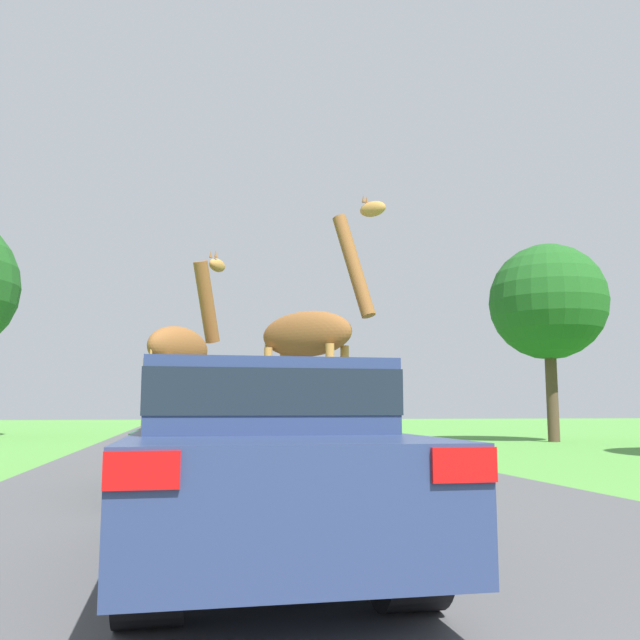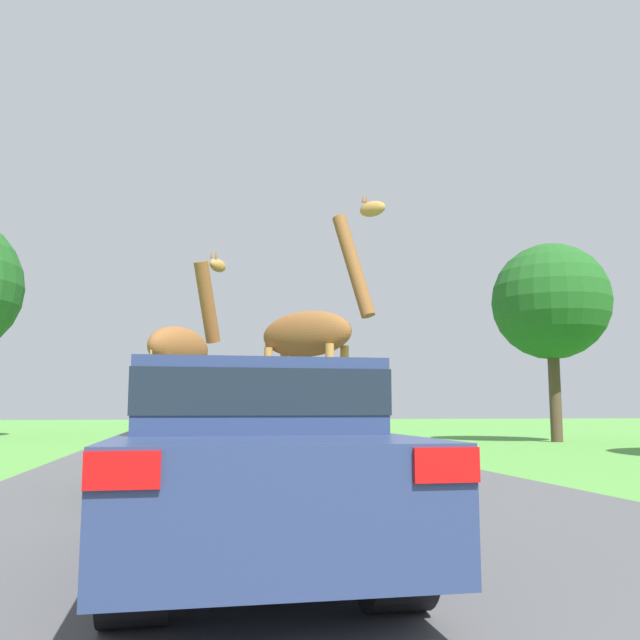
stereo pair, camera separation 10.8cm
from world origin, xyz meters
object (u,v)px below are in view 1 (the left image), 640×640
car_queue_right (206,420)px  car_queue_left (293,424)px  giraffe_near_road (312,338)px  giraffe_companion (183,348)px  car_far_ahead (202,438)px  car_lead_maroon (259,457)px  tree_left_edge (548,302)px

car_queue_right → car_queue_left: size_ratio=1.14×
giraffe_near_road → giraffe_companion: size_ratio=1.13×
car_far_ahead → giraffe_near_road: bearing=56.1°
car_lead_maroon → car_far_ahead: bearing=93.2°
giraffe_companion → tree_left_edge: (12.89, 7.73, 2.57)m
giraffe_near_road → car_queue_right: (-1.55, 15.16, -1.85)m
car_far_ahead → tree_left_edge: bearing=43.7°
giraffe_near_road → car_queue_right: 15.35m
car_queue_left → car_far_ahead: bearing=-107.9°
giraffe_companion → car_lead_maroon: 9.42m
car_lead_maroon → car_far_ahead: 4.96m
tree_left_edge → car_lead_maroon: bearing=-125.9°
giraffe_near_road → car_far_ahead: bearing=11.8°
giraffe_companion → car_far_ahead: (0.30, -4.31, -1.68)m
car_lead_maroon → car_far_ahead: car_lead_maroon is taller
car_queue_right → car_far_ahead: (-0.68, -18.49, 0.01)m
tree_left_edge → giraffe_companion: bearing=-149.1°
car_lead_maroon → tree_left_edge: tree_left_edge is taller
car_queue_right → giraffe_near_road: bearing=-84.1°
giraffe_companion → car_lead_maroon: giraffe_companion is taller
giraffe_companion → car_far_ahead: 4.63m
giraffe_near_road → car_far_ahead: (-2.24, -3.33, -1.84)m
giraffe_near_road → car_lead_maroon: size_ratio=1.30×
car_lead_maroon → tree_left_edge: 21.40m
giraffe_companion → car_far_ahead: giraffe_companion is taller
giraffe_near_road → tree_left_edge: (10.36, 8.70, 2.41)m
giraffe_companion → car_queue_left: bearing=88.6°
car_queue_right → car_queue_left: car_queue_left is taller
giraffe_near_road → car_queue_left: bearing=-139.1°
giraffe_companion → car_queue_left: (2.95, 3.88, -1.65)m
car_far_ahead → tree_left_edge: tree_left_edge is taller
car_lead_maroon → car_queue_right: 23.45m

